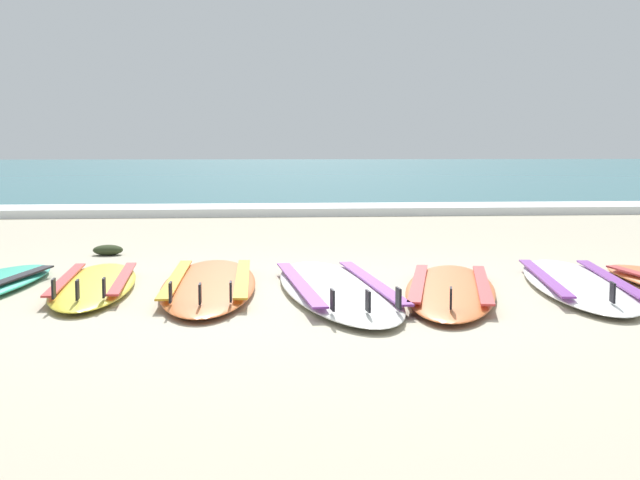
# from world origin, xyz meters

# --- Properties ---
(ground_plane) EXTENTS (80.00, 80.00, 0.00)m
(ground_plane) POSITION_xyz_m (0.00, 0.00, 0.00)
(ground_plane) COLOR #B7AD93
(sea) EXTENTS (80.00, 60.00, 0.10)m
(sea) POSITION_xyz_m (0.00, 36.38, 0.05)
(sea) COLOR teal
(sea) RESTS_ON ground
(wave_foam_strip) EXTENTS (80.00, 1.23, 0.11)m
(wave_foam_strip) POSITION_xyz_m (0.00, 6.99, 0.06)
(wave_foam_strip) COLOR white
(wave_foam_strip) RESTS_ON ground
(surfboard_3) EXTENTS (0.59, 2.02, 0.18)m
(surfboard_3) POSITION_xyz_m (-1.29, 0.46, 0.04)
(surfboard_3) COLOR yellow
(surfboard_3) RESTS_ON ground
(surfboard_4) EXTENTS (0.64, 2.39, 0.18)m
(surfboard_4) POSITION_xyz_m (-0.55, 0.42, 0.04)
(surfboard_4) COLOR orange
(surfboard_4) RESTS_ON ground
(surfboard_5) EXTENTS (0.79, 2.58, 0.18)m
(surfboard_5) POSITION_xyz_m (0.24, 0.17, 0.04)
(surfboard_5) COLOR silver
(surfboard_5) RESTS_ON ground
(surfboard_6) EXTENTS (1.05, 2.25, 0.18)m
(surfboard_6) POSITION_xyz_m (0.94, 0.07, 0.04)
(surfboard_6) COLOR orange
(surfboard_6) RESTS_ON ground
(surfboard_7) EXTENTS (0.98, 2.41, 0.18)m
(surfboard_7) POSITION_xyz_m (1.82, 0.23, 0.04)
(surfboard_7) COLOR white
(surfboard_7) RESTS_ON ground
(seaweed_clump_near_shoreline) EXTENTS (0.25, 0.20, 0.09)m
(seaweed_clump_near_shoreline) POSITION_xyz_m (-1.48, 2.32, 0.04)
(seaweed_clump_near_shoreline) COLOR #2D381E
(seaweed_clump_near_shoreline) RESTS_ON ground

